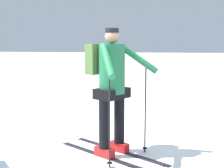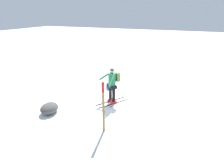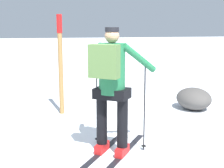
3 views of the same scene
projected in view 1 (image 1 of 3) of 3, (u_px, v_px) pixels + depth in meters
The scene contains 2 objects.
ground_plane at pixel (99, 150), 4.59m from camera, with size 80.00×80.00×0.00m, color white.
skier at pixel (111, 81), 4.31m from camera, with size 1.65×1.31×1.77m.
Camera 1 is at (-0.80, 4.34, 1.59)m, focal length 50.00 mm.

